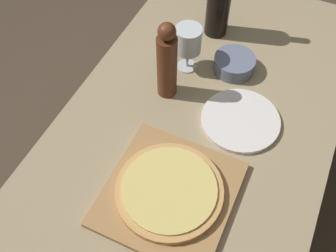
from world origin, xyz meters
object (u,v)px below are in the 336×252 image
pepper_mill (167,62)px  wine_glass (188,41)px  pizza (169,190)px  small_bowl (234,64)px

pepper_mill → wine_glass: 0.12m
pepper_mill → wine_glass: bearing=83.4°
pizza → pepper_mill: bearing=115.7°
pepper_mill → wine_glass: size_ratio=1.68×
pizza → wine_glass: size_ratio=1.75×
pizza → wine_glass: 0.46m
wine_glass → small_bowl: bearing=20.2°
pizza → small_bowl: 0.48m
wine_glass → small_bowl: wine_glass is taller
pizza → wine_glass: bearing=107.5°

